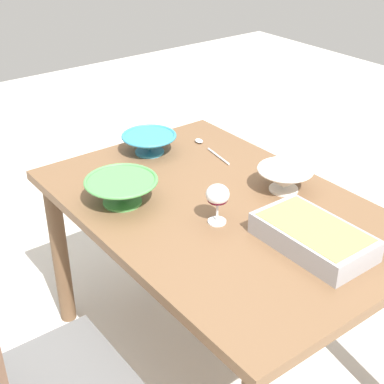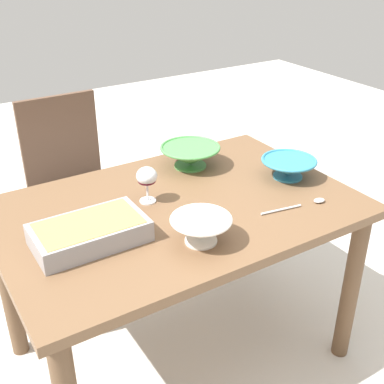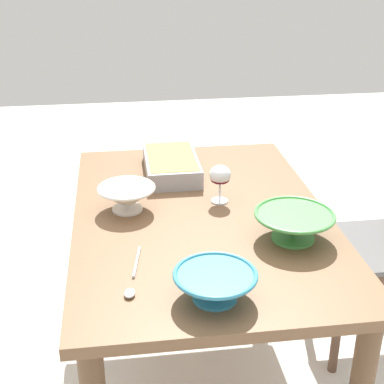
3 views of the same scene
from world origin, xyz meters
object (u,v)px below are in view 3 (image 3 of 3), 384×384
object	(u,v)px
casserole_dish	(171,164)
serving_spoon	(132,281)
wine_glass	(220,177)
serving_bowl	(294,224)
mixing_bowl	(127,197)
small_bowl	(215,284)
dining_table	(201,240)

from	to	relation	value
casserole_dish	serving_spoon	xyz separation A→B (m)	(-0.76, 0.19, -0.03)
wine_glass	serving_bowl	world-z (taller)	wine_glass
mixing_bowl	small_bowl	distance (m)	0.60
mixing_bowl	small_bowl	size ratio (longest dim) A/B	0.90
mixing_bowl	small_bowl	bearing A→B (deg)	-159.17
dining_table	casserole_dish	size ratio (longest dim) A/B	3.61
wine_glass	serving_spoon	xyz separation A→B (m)	(-0.48, 0.33, -0.09)
mixing_bowl	serving_spoon	xyz separation A→B (m)	(-0.46, 0.00, -0.04)
wine_glass	small_bowl	bearing A→B (deg)	168.47
wine_glass	serving_bowl	size ratio (longest dim) A/B	0.55
wine_glass	serving_bowl	xyz separation A→B (m)	(-0.30, -0.18, -0.05)
serving_spoon	dining_table	bearing A→B (deg)	-32.40
dining_table	casserole_dish	xyz separation A→B (m)	(0.37, 0.06, 0.15)
dining_table	serving_bowl	size ratio (longest dim) A/B	5.11
casserole_dish	serving_bowl	size ratio (longest dim) A/B	1.41
casserole_dish	serving_spoon	bearing A→B (deg)	166.16
dining_table	serving_spoon	distance (m)	0.48
mixing_bowl	serving_bowl	bearing A→B (deg)	-118.30
casserole_dish	serving_spoon	size ratio (longest dim) A/B	1.34
wine_glass	mixing_bowl	world-z (taller)	wine_glass
dining_table	mixing_bowl	world-z (taller)	mixing_bowl
mixing_bowl	serving_spoon	distance (m)	0.46
wine_glass	small_bowl	world-z (taller)	wine_glass
dining_table	small_bowl	distance (m)	0.52
wine_glass	small_bowl	xyz separation A→B (m)	(-0.58, 0.12, -0.05)
serving_bowl	serving_spoon	distance (m)	0.55
casserole_dish	small_bowl	bearing A→B (deg)	-178.24
dining_table	wine_glass	distance (m)	0.23
wine_glass	casserole_dish	size ratio (longest dim) A/B	0.39
serving_spoon	small_bowl	bearing A→B (deg)	-115.56
wine_glass	casserole_dish	bearing A→B (deg)	27.08
small_bowl	wine_glass	bearing A→B (deg)	-11.53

